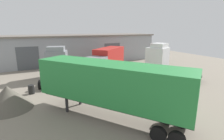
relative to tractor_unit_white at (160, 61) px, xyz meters
The scene contains 9 objects.
ground_plane 9.20m from the tractor_unit_white, 164.84° to the right, with size 60.00×60.00×0.00m, color gray.
warehouse_building 17.65m from the tractor_unit_white, 119.36° to the left, with size 33.24×7.95×5.12m.
tractor_unit_white is the anchor object (origin of this frame).
container_trailer_green 13.19m from the tractor_unit_white, 146.15° to the right, with size 8.47×10.53×4.04m.
tractor_unit_grey 13.62m from the tractor_unit_white, 158.72° to the left, with size 4.32×6.68×4.09m.
box_truck_grey 7.58m from the tractor_unit_white, 136.23° to the left, with size 7.63×6.87×3.48m.
gravel_pile 17.86m from the tractor_unit_white, behind, with size 3.74×3.74×1.94m.
oil_drum 16.01m from the tractor_unit_white, behind, with size 0.58×0.58×0.88m.
traffic_cone 7.72m from the tractor_unit_white, 120.65° to the right, with size 0.40×0.40×0.55m.
Camera 1 is at (-7.29, -15.40, 6.37)m, focal length 28.00 mm.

